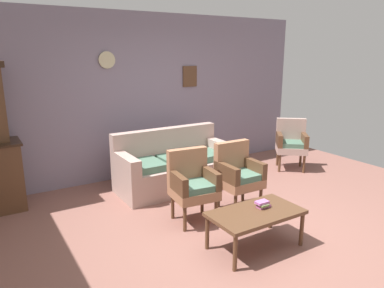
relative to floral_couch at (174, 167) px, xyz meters
name	(u,v)px	position (x,y,z in m)	size (l,w,h in m)	color
ground_plane	(239,235)	(-0.10, -1.75, -0.33)	(7.68, 7.68, 0.00)	#84564C
wall_back_with_decor	(143,96)	(-0.10, 0.88, 1.03)	(6.40, 0.09, 2.70)	gray
floral_couch	(174,167)	(0.00, 0.00, 0.00)	(1.80, 0.81, 0.90)	tan
armchair_by_doorway	(192,183)	(-0.36, -1.13, 0.17)	(0.57, 0.54, 0.90)	#9E6B4C
armchair_near_couch_end	(238,173)	(0.36, -1.13, 0.17)	(0.53, 0.50, 0.90)	#9E6B4C
wingback_chair_by_fireplace	(291,142)	(2.27, -0.27, 0.17)	(0.71, 0.71, 0.90)	tan
coffee_table	(256,215)	(-0.13, -2.05, 0.05)	(1.00, 0.56, 0.42)	brown
book_stack_on_table	(263,204)	(0.00, -2.01, 0.13)	(0.17, 0.11, 0.07)	#AF5B8E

